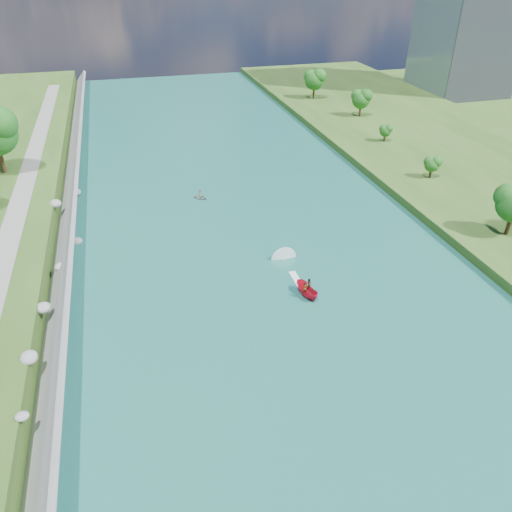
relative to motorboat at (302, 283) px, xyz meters
name	(u,v)px	position (x,y,z in m)	size (l,w,h in m)	color
ground	(308,350)	(-3.24, -10.89, -0.76)	(260.00, 260.00, 0.00)	#2D5119
river_water	(258,255)	(-3.24, 9.11, -0.71)	(55.00, 240.00, 0.10)	#185C52
riprap_bank	(60,275)	(-29.09, 8.36, 1.05)	(5.07, 236.00, 4.28)	slate
riverside_path	(0,268)	(-35.74, 9.11, 2.79)	(3.00, 200.00, 0.10)	gray
trees_east	(461,159)	(36.53, 21.28, 5.15)	(15.86, 138.72, 10.35)	#174F15
motorboat	(302,283)	(0.00, 0.00, 0.00)	(3.60, 18.89, 2.11)	red
raft	(200,197)	(-7.67, 29.68, -0.31)	(3.10, 3.10, 1.57)	gray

